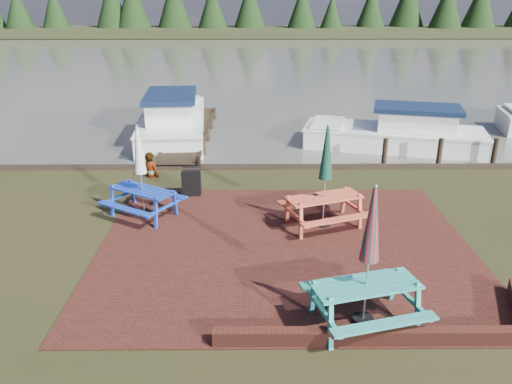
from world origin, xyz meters
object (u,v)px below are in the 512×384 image
object	(u,v)px
picnic_table_red	(324,192)
boat_jetty	(173,122)
picnic_table_teal	(367,278)
boat_near	(397,134)
person	(149,153)
chalkboard	(191,182)
picnic_table_blue	(142,185)
jetty	(190,133)

from	to	relation	value
picnic_table_red	boat_jetty	distance (m)	11.03
picnic_table_teal	boat_near	bearing A→B (deg)	57.07
boat_near	picnic_table_red	bearing A→B (deg)	166.51
picnic_table_teal	picnic_table_red	size ratio (longest dim) A/B	1.01
person	picnic_table_teal	bearing A→B (deg)	149.24
boat_near	person	distance (m)	10.12
person	boat_near	bearing A→B (deg)	-132.35
picnic_table_teal	chalkboard	distance (m)	7.40
chalkboard	boat_jetty	xyz separation A→B (m)	(-1.65, 7.57, 0.01)
picnic_table_blue	chalkboard	xyz separation A→B (m)	(1.17, 1.37, -0.43)
picnic_table_blue	boat_jetty	world-z (taller)	picnic_table_blue
picnic_table_red	picnic_table_blue	distance (m)	4.92
chalkboard	boat_near	distance (m)	9.60
picnic_table_teal	chalkboard	xyz separation A→B (m)	(-3.90, 6.26, -0.50)
jetty	boat_near	distance (m)	8.72
picnic_table_teal	jetty	world-z (taller)	picnic_table_teal
jetty	person	size ratio (longest dim) A/B	5.39
picnic_table_teal	jetty	bearing A→B (deg)	94.72
picnic_table_red	person	distance (m)	6.52
picnic_table_red	boat_near	xyz separation A→B (m)	(4.04, 7.73, -0.57)
picnic_table_teal	person	distance (m)	9.72
picnic_table_blue	boat_near	bearing A→B (deg)	70.11
picnic_table_teal	picnic_table_red	distance (m)	4.21
picnic_table_blue	person	world-z (taller)	picnic_table_blue
chalkboard	person	distance (m)	2.40
picnic_table_red	picnic_table_blue	bearing A→B (deg)	151.86
picnic_table_blue	boat_jetty	distance (m)	8.97
picnic_table_teal	picnic_table_red	xyz separation A→B (m)	(-0.20, 4.20, -0.01)
picnic_table_red	picnic_table_teal	bearing A→B (deg)	-107.39
picnic_table_red	picnic_table_blue	xyz separation A→B (m)	(-4.87, 0.69, -0.06)
picnic_table_red	boat_jetty	bearing A→B (deg)	98.94
picnic_table_teal	boat_jetty	bearing A→B (deg)	96.80
person	picnic_table_red	bearing A→B (deg)	169.00
person	picnic_table_blue	bearing A→B (deg)	122.31
chalkboard	boat_jetty	bearing A→B (deg)	95.53
jetty	boat_jetty	distance (m)	1.03
jetty	person	bearing A→B (deg)	-97.70
picnic_table_blue	boat_jetty	xyz separation A→B (m)	(-0.48, 8.94, -0.43)
picnic_table_teal	boat_near	xyz separation A→B (m)	(3.84, 11.93, -0.58)
picnic_table_teal	picnic_table_blue	distance (m)	7.05
picnic_table_teal	picnic_table_red	bearing A→B (deg)	77.66
picnic_table_blue	chalkboard	distance (m)	1.86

